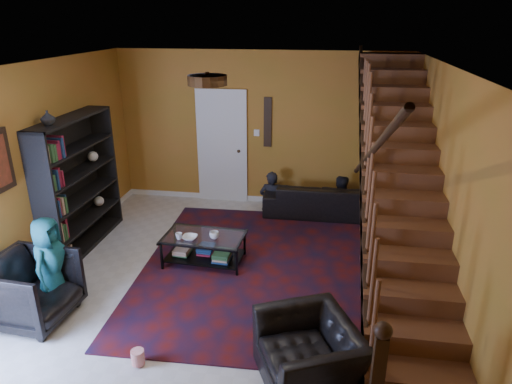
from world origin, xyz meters
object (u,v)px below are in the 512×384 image
bookshelf (79,186)px  armchair_left (31,290)px  armchair_right (309,354)px  coffee_table (204,247)px  sofa (321,199)px

bookshelf → armchair_left: 1.99m
armchair_right → coffee_table: bearing=-167.5°
sofa → armchair_left: armchair_left is taller
coffee_table → armchair_left: bearing=-135.6°
coffee_table → sofa: bearing=51.1°
sofa → armchair_left: (-3.23, -3.58, 0.11)m
bookshelf → armchair_left: (0.35, -1.88, -0.56)m
armchair_right → coffee_table: (-1.58, 2.06, -0.07)m
sofa → armchair_left: size_ratio=2.27×
sofa → armchair_right: size_ratio=2.05×
armchair_right → bookshelf: bearing=-148.5°
sofa → coffee_table: (-1.61, -1.99, -0.05)m
bookshelf → coffee_table: (1.97, -0.29, -0.72)m
bookshelf → coffee_table: bookshelf is taller
armchair_left → bookshelf: bearing=14.9°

